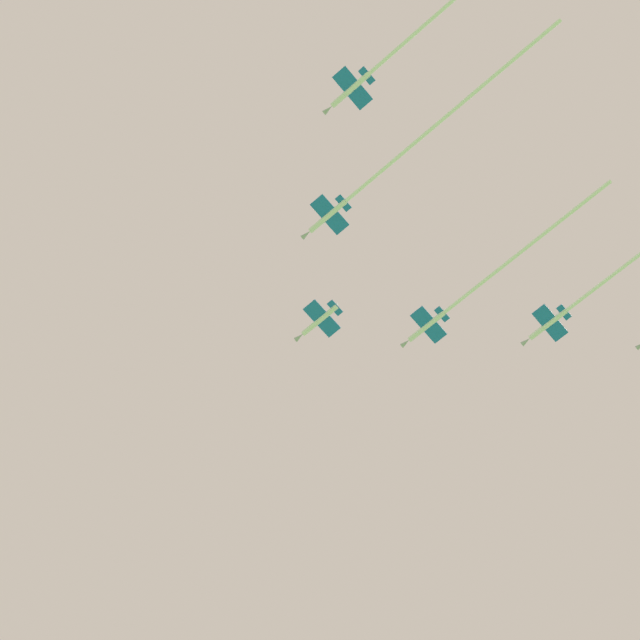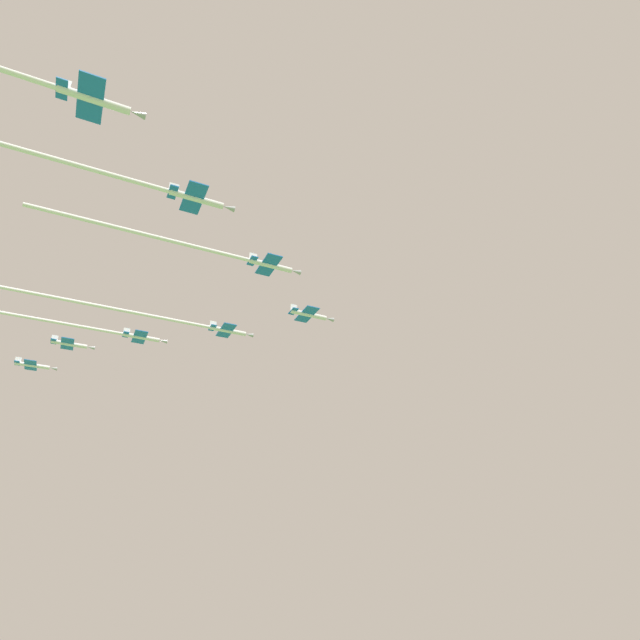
% 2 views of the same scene
% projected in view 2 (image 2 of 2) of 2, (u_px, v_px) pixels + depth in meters
% --- Properties ---
extents(jet_lead, '(9.79, 7.81, 2.17)m').
position_uv_depth(jet_lead, '(310.00, 315.00, 116.46)').
color(jet_lead, white).
extents(jet_port_inner, '(48.80, 31.15, 2.17)m').
position_uv_depth(jet_port_inner, '(153.00, 316.00, 115.86)').
color(jet_port_inner, white).
extents(jet_starboard_inner, '(40.85, 26.16, 2.17)m').
position_uv_depth(jet_starboard_inner, '(204.00, 249.00, 95.31)').
color(jet_starboard_inner, white).
extents(jet_port_outer, '(42.23, 27.03, 2.17)m').
position_uv_depth(jet_port_outer, '(81.00, 327.00, 122.41)').
color(jet_port_outer, white).
extents(jet_starboard_outer, '(48.21, 30.79, 2.17)m').
position_uv_depth(jet_starboard_outer, '(81.00, 166.00, 75.67)').
color(jet_starboard_outer, white).
extents(jet_center_rear, '(9.79, 7.81, 2.17)m').
position_uv_depth(jet_center_rear, '(70.00, 344.00, 133.49)').
color(jet_center_rear, white).
extents(jet_starboard_trail, '(9.79, 7.81, 2.17)m').
position_uv_depth(jet_starboard_trail, '(33.00, 365.00, 140.91)').
color(jet_starboard_trail, white).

